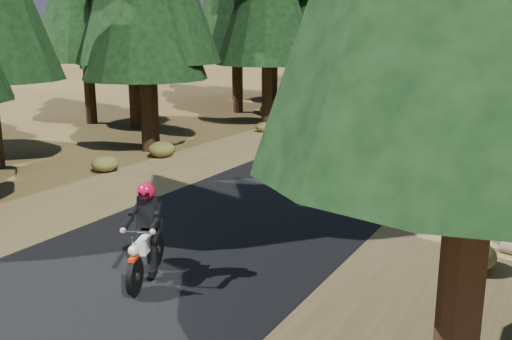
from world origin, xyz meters
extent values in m
plane|color=#483519|center=(0.00, 0.00, 0.00)|extent=(120.00, 120.00, 0.00)
cube|color=black|center=(0.00, 5.00, 0.01)|extent=(6.00, 100.00, 0.01)
cube|color=brown|center=(-4.60, 5.00, 0.00)|extent=(3.20, 100.00, 0.01)
cube|color=brown|center=(4.60, 5.00, 0.00)|extent=(3.20, 100.00, 0.01)
cylinder|color=black|center=(5.66, -3.70, 2.92)|extent=(0.53, 0.53, 5.85)
cylinder|color=black|center=(-7.26, 6.17, 2.67)|extent=(0.51, 0.51, 5.34)
cylinder|color=black|center=(-7.70, 6.96, 3.21)|extent=(0.56, 0.56, 6.43)
cylinder|color=black|center=(-11.13, 9.93, 2.78)|extent=(0.52, 0.52, 5.56)
cylinder|color=black|center=(-6.35, 13.89, 2.86)|extent=(0.53, 0.53, 5.72)
cylinder|color=black|center=(-9.76, 16.85, 3.18)|extent=(0.55, 0.55, 6.37)
cylinder|color=black|center=(-7.00, 20.76, 2.82)|extent=(0.53, 0.53, 5.64)
cylinder|color=black|center=(-10.86, 23.22, 2.72)|extent=(0.52, 0.52, 5.45)
cone|color=black|center=(-10.86, 23.22, 6.13)|extent=(4.63, 4.63, 6.81)
cylinder|color=black|center=(-8.12, 27.46, 2.21)|extent=(0.48, 0.48, 4.42)
cone|color=black|center=(-8.12, 27.46, 4.97)|extent=(3.76, 3.76, 5.52)
cylinder|color=black|center=(-11.79, 32.77, 2.37)|extent=(0.49, 0.49, 4.75)
cone|color=black|center=(-11.79, 32.77, 5.34)|extent=(4.04, 4.04, 5.93)
cylinder|color=black|center=(-14.00, 10.00, 3.00)|extent=(0.54, 0.54, 6.00)
cylinder|color=black|center=(-13.00, 22.00, 3.20)|extent=(0.56, 0.56, 6.40)
cylinder|color=black|center=(-7.00, 37.00, 3.20)|extent=(0.56, 0.56, 6.40)
cylinder|color=black|center=(-10.00, 40.00, 3.40)|extent=(0.57, 0.57, 6.80)
cylinder|color=black|center=(-4.00, 43.00, 3.00)|extent=(0.54, 0.54, 6.00)
cone|color=black|center=(-4.00, 43.00, 6.75)|extent=(5.10, 5.10, 7.50)
cylinder|color=black|center=(0.00, 46.00, 3.40)|extent=(0.57, 0.57, 6.80)
cylinder|color=black|center=(-13.00, 36.00, 2.80)|extent=(0.52, 0.52, 5.60)
cone|color=black|center=(-13.00, 36.00, 6.30)|extent=(4.76, 4.76, 7.00)
ellipsoid|color=#474C1E|center=(4.40, 10.60, 0.24)|extent=(0.80, 0.80, 0.48)
ellipsoid|color=#474C1E|center=(-6.13, 5.53, 0.28)|extent=(0.94, 0.94, 0.56)
ellipsoid|color=#474C1E|center=(-6.33, 2.91, 0.26)|extent=(0.87, 0.87, 0.52)
ellipsoid|color=#474C1E|center=(5.18, 0.50, 0.28)|extent=(0.95, 0.95, 0.57)
ellipsoid|color=#474C1E|center=(-5.43, 11.90, 0.22)|extent=(0.74, 0.74, 0.44)
ellipsoid|color=#474C1E|center=(-7.66, 16.59, 0.31)|extent=(1.04, 1.04, 0.62)
cube|color=black|center=(0.16, -2.82, 1.19)|extent=(0.45, 0.37, 0.57)
sphere|color=#A50629|center=(0.16, -2.82, 1.60)|extent=(0.41, 0.41, 0.32)
cube|color=black|center=(-1.52, 6.71, 1.16)|extent=(0.44, 0.35, 0.55)
sphere|color=black|center=(-1.52, 6.71, 1.57)|extent=(0.40, 0.40, 0.31)
camera|label=1|loc=(6.57, -10.20, 4.36)|focal=40.00mm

